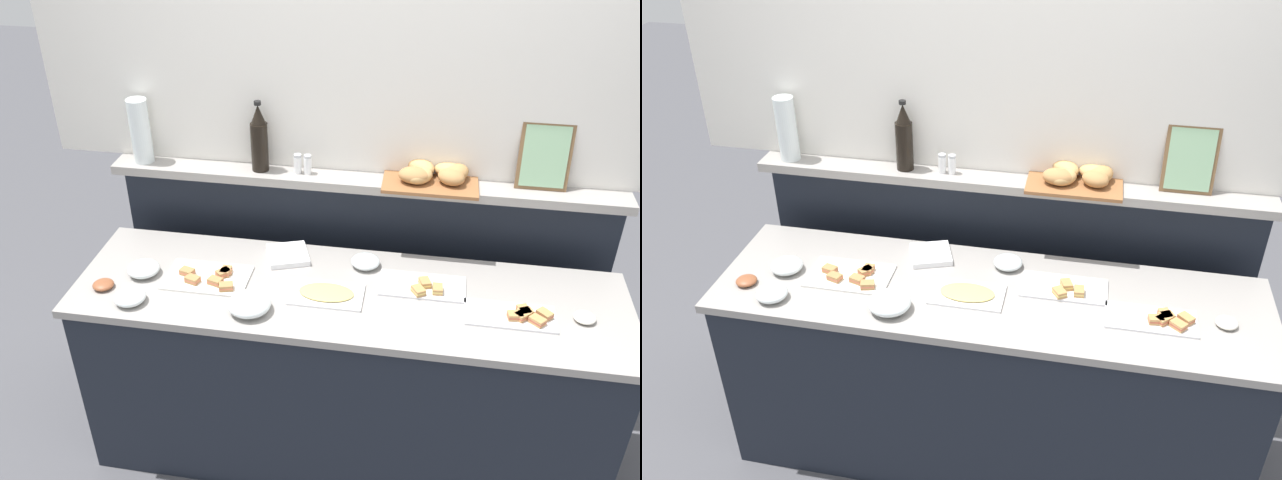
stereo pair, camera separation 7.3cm
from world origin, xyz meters
TOP-DOWN VIEW (x-y plane):
  - ground_plane at (0.00, 0.60)m, footprint 12.00×12.00m
  - buffet_counter at (0.00, 0.00)m, footprint 2.24×0.64m
  - back_ledge_unit at (0.00, 0.50)m, footprint 2.24×0.22m
  - upper_wall_panel at (0.00, 0.52)m, footprint 2.84×0.08m
  - sandwich_platter_side at (-0.58, -0.01)m, footprint 0.35×0.22m
  - sandwich_platter_rear at (0.30, 0.07)m, footprint 0.35×0.18m
  - sandwich_platter_front at (0.66, -0.06)m, footprint 0.35×0.16m
  - cold_cuts_platter at (-0.08, -0.04)m, footprint 0.30×0.18m
  - glass_bowl_large at (0.05, 0.19)m, footprint 0.12×0.12m
  - glass_bowl_medium at (-0.86, -0.02)m, footprint 0.13×0.13m
  - glass_bowl_small at (-0.84, -0.21)m, footprint 0.13×0.13m
  - glass_bowl_extra at (-0.36, -0.19)m, footprint 0.17×0.17m
  - condiment_bowl_red at (0.91, -0.03)m, footprint 0.08×0.08m
  - condiment_bowl_teal at (-0.99, -0.14)m, footprint 0.09×0.09m
  - napkin_stack at (-0.29, 0.20)m, footprint 0.22×0.22m
  - wine_bottle_dark at (-0.45, 0.42)m, footprint 0.08×0.08m
  - salt_shaker at (-0.29, 0.42)m, footprint 0.03×0.03m
  - pepper_shaker at (-0.24, 0.42)m, footprint 0.03×0.03m
  - bread_basket at (0.30, 0.42)m, footprint 0.40×0.28m
  - framed_picture at (0.74, 0.46)m, footprint 0.21×0.07m
  - water_carafe at (-0.99, 0.42)m, footprint 0.09×0.09m

SIDE VIEW (x-z plane):
  - ground_plane at x=0.00m, z-range 0.00..0.00m
  - buffet_counter at x=0.00m, z-range 0.00..0.92m
  - back_ledge_unit at x=0.00m, z-range 0.03..1.25m
  - sandwich_platter_rear at x=0.30m, z-range 0.91..0.94m
  - cold_cuts_platter at x=-0.08m, z-range 0.91..0.94m
  - sandwich_platter_side at x=-0.58m, z-range 0.91..0.94m
  - sandwich_platter_front at x=0.66m, z-range 0.91..0.95m
  - napkin_stack at x=-0.29m, z-range 0.92..0.94m
  - condiment_bowl_red at x=0.91m, z-range 0.92..0.95m
  - condiment_bowl_teal at x=-0.99m, z-range 0.92..0.95m
  - glass_bowl_large at x=0.05m, z-range 0.91..0.96m
  - glass_bowl_small at x=-0.84m, z-range 0.91..0.96m
  - glass_bowl_medium at x=-0.86m, z-range 0.91..0.97m
  - glass_bowl_extra at x=-0.36m, z-range 0.91..0.98m
  - bread_basket at x=0.30m, z-range 1.22..1.30m
  - salt_shaker at x=-0.29m, z-range 1.22..1.31m
  - pepper_shaker at x=-0.24m, z-range 1.22..1.31m
  - framed_picture at x=0.74m, z-range 1.22..1.50m
  - wine_bottle_dark at x=-0.45m, z-range 1.21..1.52m
  - water_carafe at x=-0.99m, z-range 1.22..1.51m
  - upper_wall_panel at x=0.00m, z-range 1.22..2.60m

